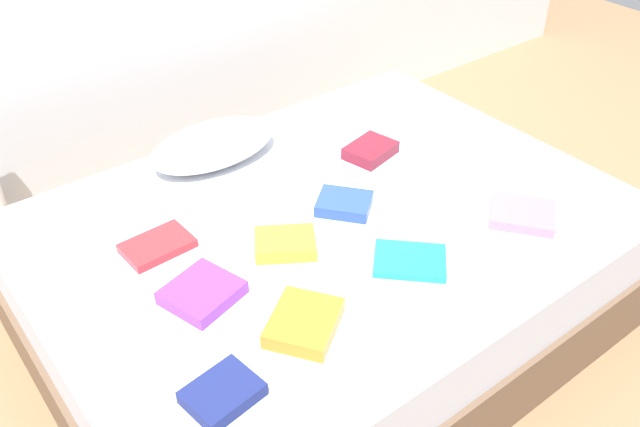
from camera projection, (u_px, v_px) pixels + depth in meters
ground_plane at (328, 320)px, 2.62m from camera, size 8.00×8.00×0.00m
bed at (328, 272)px, 2.48m from camera, size 2.00×1.50×0.50m
pillow at (213, 145)px, 2.58m from camera, size 0.51×0.29×0.13m
textbook_orange at (304, 323)px, 1.89m from camera, size 0.27×0.27×0.05m
textbook_pink at (522, 214)px, 2.30m from camera, size 0.27×0.28×0.04m
textbook_blue at (344, 203)px, 2.35m from camera, size 0.23×0.23×0.04m
textbook_purple at (202, 293)px, 1.99m from camera, size 0.24×0.23×0.04m
textbook_white at (444, 177)px, 2.49m from camera, size 0.26×0.26×0.04m
textbook_teal at (410, 261)px, 2.12m from camera, size 0.27×0.27×0.02m
textbook_red at (157, 246)px, 2.17m from camera, size 0.22×0.15×0.03m
textbook_yellow at (285, 244)px, 2.17m from camera, size 0.24×0.22×0.05m
textbook_maroon at (370, 150)px, 2.63m from camera, size 0.21×0.18×0.05m
textbook_navy at (223, 393)px, 1.70m from camera, size 0.20×0.16×0.04m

